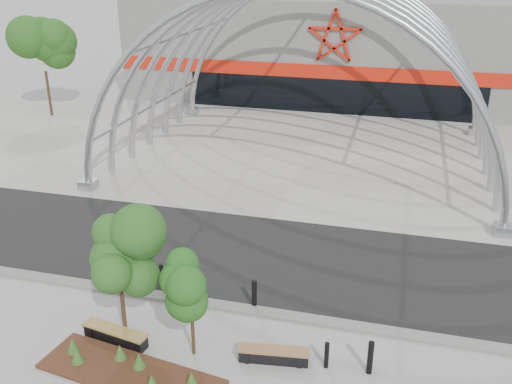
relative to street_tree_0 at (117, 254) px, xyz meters
The scene contains 17 objects.
ground 4.73m from the street_tree_0, 45.76° to the left, with size 140.00×140.00×0.00m, color #989792.
road 7.27m from the street_tree_0, 67.43° to the left, with size 140.00×7.00×0.02m, color black.
forecourt 18.53m from the street_tree_0, 82.02° to the left, with size 60.00×17.00×0.04m, color #A7A196.
kerb 4.55m from the street_tree_0, 42.87° to the left, with size 60.00×0.50×0.12m, color slate.
arena_building 36.16m from the street_tree_0, 85.97° to the left, with size 34.00×15.24×8.00m.
vault_canopy 18.53m from the street_tree_0, 82.02° to the left, with size 20.80×15.80×20.36m.
planting_bed 3.39m from the street_tree_0, 60.76° to the right, with size 5.74×2.50×0.59m.
street_tree_0 is the anchor object (origin of this frame).
street_tree_1 2.46m from the street_tree_0, ahead, with size 1.41×1.41×3.34m.
bench_0 2.81m from the street_tree_0, 126.40° to the right, with size 2.30×0.89×0.47m.
bench_1 5.58m from the street_tree_0, ahead, with size 2.18×0.75×0.45m.
bollard_0 3.96m from the street_tree_0, 91.37° to the left, with size 0.15×0.15×0.95m, color black.
bollard_1 3.72m from the street_tree_0, 80.65° to the left, with size 0.17×0.17×1.08m, color black.
bollard_2 5.05m from the street_tree_0, 36.59° to the left, with size 0.17×0.17×1.08m, color black.
bollard_3 6.89m from the street_tree_0, ahead, with size 0.14×0.14×0.86m, color black.
bollard_4 8.03m from the street_tree_0, ahead, with size 0.17×0.17×1.08m, color black.
bg_tree_0 28.61m from the street_tree_0, 127.68° to the left, with size 3.00×3.00×6.45m.
Camera 1 is at (5.31, -15.96, 11.42)m, focal length 40.00 mm.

